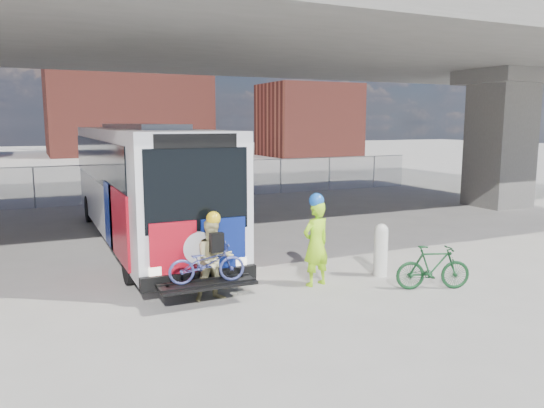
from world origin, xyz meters
TOP-DOWN VIEW (x-y plane):
  - ground at (0.00, 0.00)m, footprint 160.00×160.00m
  - bus at (-2.00, 3.41)m, footprint 2.67×12.93m
  - overpass at (0.00, 4.00)m, footprint 40.00×16.00m
  - chainlink_fence at (0.00, 12.00)m, footprint 30.00×0.06m
  - brick_buildings at (1.23, 48.23)m, footprint 54.00×22.00m
  - smokestack at (14.00, 55.00)m, footprint 2.20×2.20m
  - bollard at (2.52, -2.92)m, footprint 0.34×0.34m
  - cyclist_hivis at (0.70, -2.92)m, footprint 0.80×0.60m
  - cyclist_tan at (-1.76, -2.93)m, footprint 0.86×0.68m
  - bike_parked at (2.95, -4.30)m, footprint 1.75×1.06m

SIDE VIEW (x-z plane):
  - ground at x=0.00m, z-range 0.00..0.00m
  - bike_parked at x=2.95m, z-range 0.00..1.02m
  - bollard at x=2.52m, z-range 0.05..1.35m
  - cyclist_tan at x=-1.76m, z-range -0.05..1.86m
  - cyclist_hivis at x=0.70m, z-range -0.04..2.12m
  - chainlink_fence at x=0.00m, z-range -13.58..16.42m
  - bus at x=-2.00m, z-range 0.27..3.96m
  - brick_buildings at x=1.23m, z-range -0.58..11.42m
  - overpass at x=0.00m, z-range 2.57..10.52m
  - smokestack at x=14.00m, z-range 0.00..25.00m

